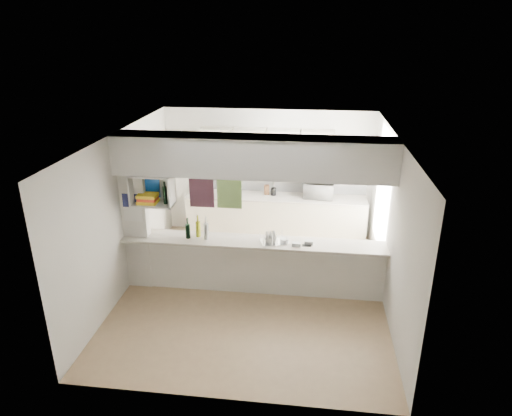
% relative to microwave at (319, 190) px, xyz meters
% --- Properties ---
extents(floor, '(4.80, 4.80, 0.00)m').
position_rel_microwave_xyz_m(floor, '(-1.04, -2.12, -1.08)').
color(floor, '#9F7F5C').
rests_on(floor, ground).
extents(ceiling, '(4.80, 4.80, 0.00)m').
position_rel_microwave_xyz_m(ceiling, '(-1.04, -2.12, 1.52)').
color(ceiling, white).
rests_on(ceiling, wall_back).
extents(wall_back, '(4.20, 0.00, 4.20)m').
position_rel_microwave_xyz_m(wall_back, '(-1.04, 0.28, 0.22)').
color(wall_back, silver).
rests_on(wall_back, floor).
extents(wall_left, '(0.00, 4.80, 4.80)m').
position_rel_microwave_xyz_m(wall_left, '(-3.14, -2.12, 0.22)').
color(wall_left, silver).
rests_on(wall_left, floor).
extents(wall_right, '(0.00, 4.80, 4.80)m').
position_rel_microwave_xyz_m(wall_right, '(1.06, -2.12, 0.22)').
color(wall_right, silver).
rests_on(wall_right, floor).
extents(servery_partition, '(4.20, 0.50, 2.60)m').
position_rel_microwave_xyz_m(servery_partition, '(-1.22, -2.12, 0.58)').
color(servery_partition, silver).
rests_on(servery_partition, floor).
extents(cubby_shelf, '(0.65, 0.35, 0.50)m').
position_rel_microwave_xyz_m(cubby_shelf, '(-2.61, -2.19, 0.63)').
color(cubby_shelf, white).
rests_on(cubby_shelf, bulkhead).
extents(kitchen_run, '(3.60, 0.63, 2.24)m').
position_rel_microwave_xyz_m(kitchen_run, '(-0.88, 0.01, -0.25)').
color(kitchen_run, silver).
rests_on(kitchen_run, floor).
extents(microwave, '(0.61, 0.44, 0.32)m').
position_rel_microwave_xyz_m(microwave, '(0.00, 0.00, 0.00)').
color(microwave, white).
rests_on(microwave, bench_top).
extents(bowl, '(0.25, 0.25, 0.06)m').
position_rel_microwave_xyz_m(bowl, '(-0.04, -0.02, 0.19)').
color(bowl, navy).
rests_on(bowl, microwave).
extents(dish_rack, '(0.46, 0.40, 0.21)m').
position_rel_microwave_xyz_m(dish_rack, '(-0.72, -2.15, -0.08)').
color(dish_rack, silver).
rests_on(dish_rack, breakfast_bar).
extents(cup, '(0.15, 0.15, 0.10)m').
position_rel_microwave_xyz_m(cup, '(-0.78, -2.20, -0.10)').
color(cup, white).
rests_on(cup, dish_rack).
extents(wine_bottles, '(0.38, 0.16, 0.38)m').
position_rel_microwave_xyz_m(wine_bottles, '(-1.93, -2.12, -0.02)').
color(wine_bottles, black).
rests_on(wine_bottles, breakfast_bar).
extents(plastic_tubs, '(0.52, 0.21, 0.07)m').
position_rel_microwave_xyz_m(plastic_tubs, '(-0.37, -2.16, -0.13)').
color(plastic_tubs, silver).
rests_on(plastic_tubs, breakfast_bar).
extents(utensil_jar, '(0.11, 0.11, 0.15)m').
position_rel_microwave_xyz_m(utensil_jar, '(-0.90, 0.03, -0.08)').
color(utensil_jar, black).
rests_on(utensil_jar, bench_top).
extents(knife_block, '(0.11, 0.10, 0.20)m').
position_rel_microwave_xyz_m(knife_block, '(-1.04, 0.06, -0.06)').
color(knife_block, '#4E301A').
rests_on(knife_block, bench_top).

